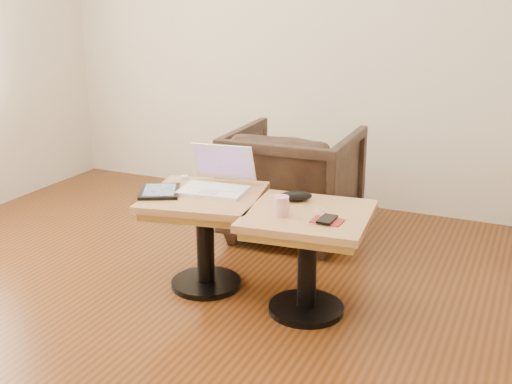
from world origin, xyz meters
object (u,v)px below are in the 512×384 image
at_px(side_table_left, 205,217).
at_px(striped_cup, 281,206).
at_px(side_table_right, 308,238).
at_px(laptop, 217,181).
at_px(armchair, 294,182).

xyz_separation_m(side_table_left, striped_cup, (0.51, -0.14, 0.18)).
bearing_deg(side_table_right, side_table_left, 169.72).
height_order(side_table_left, striped_cup, striped_cup).
distance_m(side_table_left, striped_cup, 0.56).
xyz_separation_m(laptop, armchair, (0.12, 0.84, -0.22)).
distance_m(side_table_right, striped_cup, 0.23).
bearing_deg(striped_cup, armchair, 108.21).
xyz_separation_m(side_table_left, armchair, (0.15, 0.94, -0.04)).
xyz_separation_m(side_table_right, striped_cup, (-0.11, -0.10, 0.18)).
bearing_deg(armchair, side_table_left, 78.98).
relative_size(side_table_right, striped_cup, 6.87).
bearing_deg(laptop, side_table_left, -112.03).
xyz_separation_m(side_table_left, side_table_right, (0.61, -0.05, 0.00)).
height_order(side_table_left, side_table_right, same).
distance_m(striped_cup, armchair, 1.16).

